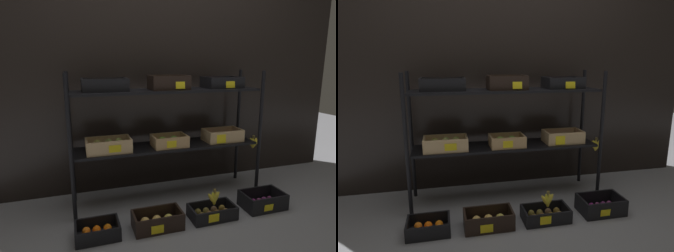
{
  "view_description": "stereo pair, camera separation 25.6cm",
  "coord_description": "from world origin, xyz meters",
  "views": [
    {
      "loc": [
        -0.78,
        -2.38,
        1.23
      ],
      "look_at": [
        0.0,
        0.0,
        0.67
      ],
      "focal_mm": 30.94,
      "sensor_mm": 36.0,
      "label": 1
    },
    {
      "loc": [
        -0.53,
        -2.44,
        1.23
      ],
      "look_at": [
        0.0,
        0.0,
        0.67
      ],
      "focal_mm": 30.94,
      "sensor_mm": 36.0,
      "label": 2
    }
  ],
  "objects": [
    {
      "name": "banana_bunch_loose",
      "position": [
        0.23,
        -0.47,
        0.17
      ],
      "size": [
        0.12,
        0.04,
        0.14
      ],
      "color": "brown",
      "rests_on": "crate_ground_kiwi"
    },
    {
      "name": "crate_ground_tangerine",
      "position": [
        -0.68,
        -0.46,
        0.04
      ],
      "size": [
        0.31,
        0.22,
        0.11
      ],
      "color": "black",
      "rests_on": "ground_plane"
    },
    {
      "name": "ground_plane",
      "position": [
        0.0,
        0.0,
        0.0
      ],
      "size": [
        10.0,
        10.0,
        0.0
      ],
      "primitive_type": "plane",
      "color": "gray"
    },
    {
      "name": "crate_ground_apple_gold",
      "position": [
        -0.24,
        -0.48,
        0.05
      ],
      "size": [
        0.37,
        0.21,
        0.13
      ],
      "color": "black",
      "rests_on": "ground_plane"
    },
    {
      "name": "storefront_wall",
      "position": [
        0.0,
        0.39,
        1.06
      ],
      "size": [
        4.06,
        0.12,
        2.13
      ],
      "primitive_type": "cube",
      "color": "black",
      "rests_on": "ground_plane"
    },
    {
      "name": "display_rack",
      "position": [
        -0.01,
        -0.0,
        0.76
      ],
      "size": [
        1.79,
        0.41,
        1.15
      ],
      "color": "black",
      "rests_on": "ground_plane"
    },
    {
      "name": "crate_ground_kiwi",
      "position": [
        0.22,
        -0.48,
        0.04
      ],
      "size": [
        0.37,
        0.21,
        0.11
      ],
      "color": "black",
      "rests_on": "ground_plane"
    },
    {
      "name": "crate_ground_plum",
      "position": [
        0.71,
        -0.45,
        0.05
      ],
      "size": [
        0.36,
        0.25,
        0.14
      ],
      "color": "black",
      "rests_on": "ground_plane"
    }
  ]
}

